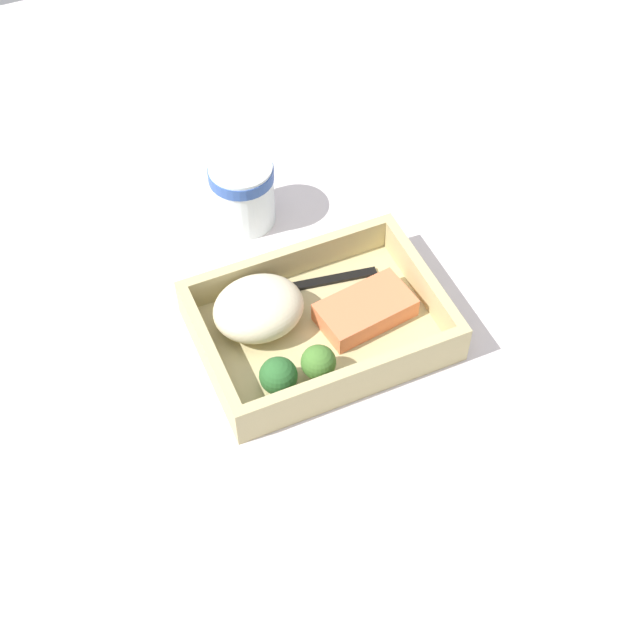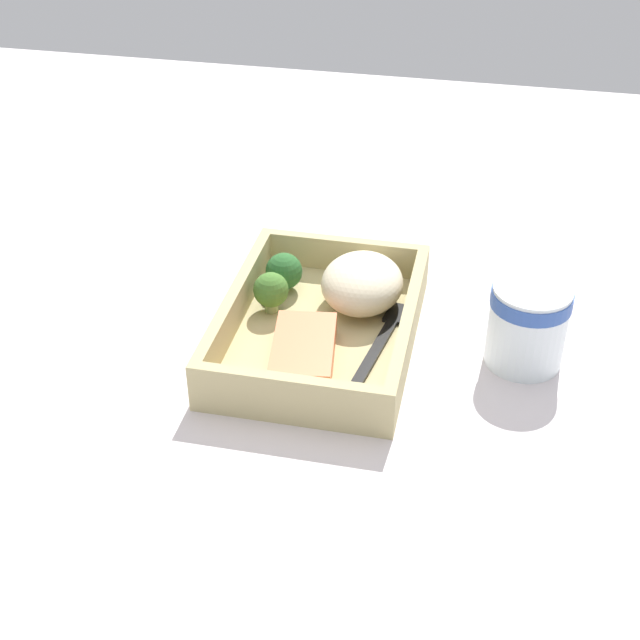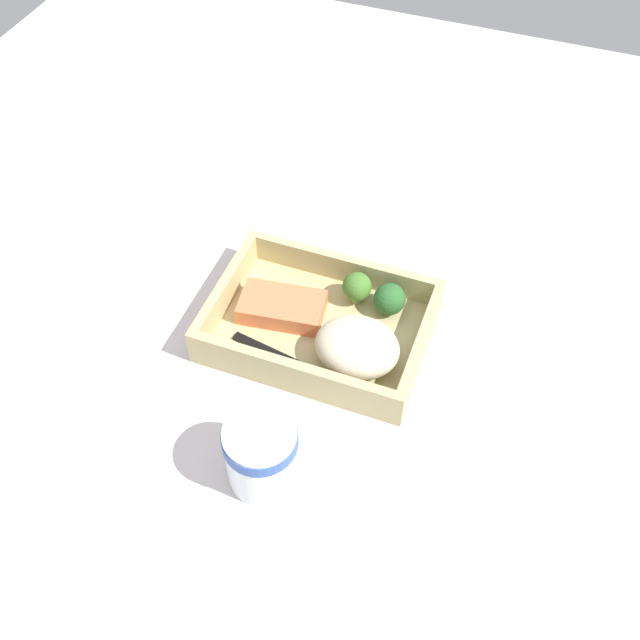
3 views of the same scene
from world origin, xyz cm
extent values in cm
cube|color=silver|center=(0.00, 0.00, -1.00)|extent=(160.00, 160.00, 2.00)
cube|color=tan|center=(0.00, 0.00, 0.60)|extent=(26.47, 19.06, 1.20)
cube|color=tan|center=(0.00, -8.93, 3.15)|extent=(26.47, 1.20, 3.90)
cube|color=tan|center=(0.00, 8.93, 3.15)|extent=(26.47, 1.20, 3.90)
cube|color=tan|center=(-12.64, 0.00, 3.15)|extent=(1.20, 16.66, 3.90)
cube|color=tan|center=(12.64, 0.00, 3.15)|extent=(1.20, 16.66, 3.90)
cube|color=#EA7649|center=(-5.23, 0.52, 2.42)|extent=(11.13, 7.28, 2.44)
ellipsoid|color=beige|center=(5.83, -3.28, 3.93)|extent=(10.05, 8.61, 5.46)
cylinder|color=#809754|center=(7.13, 5.54, 1.79)|extent=(1.53, 1.53, 1.19)
sphere|color=#2A602A|center=(7.13, 5.54, 3.49)|extent=(4.02, 4.02, 4.02)
cylinder|color=#7F995D|center=(2.76, 5.84, 1.99)|extent=(1.41, 1.41, 1.58)
sphere|color=#45762D|center=(2.76, 5.84, 3.81)|extent=(3.72, 3.72, 3.72)
cube|color=black|center=(-3.16, -5.96, 1.42)|extent=(12.41, 3.14, 0.44)
cube|color=black|center=(4.63, -7.28, 1.42)|extent=(3.72, 2.73, 0.44)
cylinder|color=white|center=(1.13, -20.44, 4.31)|extent=(7.59, 7.59, 8.62)
cylinder|color=#3356A8|center=(1.13, -20.44, 7.44)|extent=(7.81, 7.81, 1.55)
camera|label=1|loc=(24.41, 55.15, 78.47)|focal=50.00mm
camera|label=2|loc=(-72.39, -15.62, 54.19)|focal=50.00mm
camera|label=3|loc=(20.32, -54.78, 72.75)|focal=42.00mm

